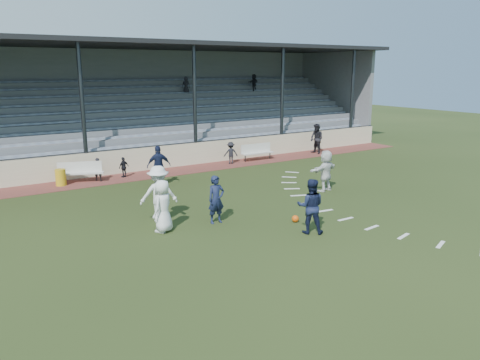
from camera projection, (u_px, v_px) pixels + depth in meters
name	position (u px, v px, depth m)	size (l,w,h in m)	color
ground	(282.00, 234.00, 15.08)	(90.00, 90.00, 0.00)	#253114
cinder_track	(154.00, 174.00, 23.65)	(34.00, 2.00, 0.02)	brown
retaining_wall	(146.00, 159.00, 24.37)	(34.00, 0.18, 1.20)	beige
bench_left	(80.00, 170.00, 21.81)	(2.01, 1.15, 0.95)	beige
bench_right	(257.00, 150.00, 26.98)	(2.01, 0.52, 0.95)	beige
trash_bin	(61.00, 177.00, 21.19)	(0.47, 0.47, 0.75)	gold
football	(295.00, 219.00, 16.25)	(0.25, 0.25, 0.25)	#D54F0C
player_white_lead	(163.00, 206.00, 15.15)	(0.85, 0.55, 1.73)	silver
player_navy_lead	(216.00, 200.00, 16.02)	(0.61, 0.40, 1.67)	#151C39
player_navy_mid	(311.00, 206.00, 15.02)	(0.88, 0.68, 1.80)	#151C39
player_white_wing	(159.00, 194.00, 16.12)	(1.28, 0.74, 1.98)	silver
player_navy_wing	(159.00, 166.00, 21.14)	(1.07, 0.45, 1.83)	#151C39
player_white_back	(326.00, 171.00, 20.23)	(1.66, 0.53, 1.79)	silver
official	(317.00, 139.00, 28.96)	(0.90, 0.70, 1.85)	black
sub_left_near	(98.00, 169.00, 22.16)	(0.39, 0.26, 1.08)	black
sub_left_far	(124.00, 167.00, 22.78)	(0.58, 0.24, 0.99)	black
sub_right	(231.00, 153.00, 25.97)	(0.79, 0.45, 1.22)	black
grandstand	(115.00, 120.00, 27.84)	(34.60, 9.00, 6.61)	slate
penalty_arc	(370.00, 213.00, 17.26)	(3.89, 14.63, 0.01)	silver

